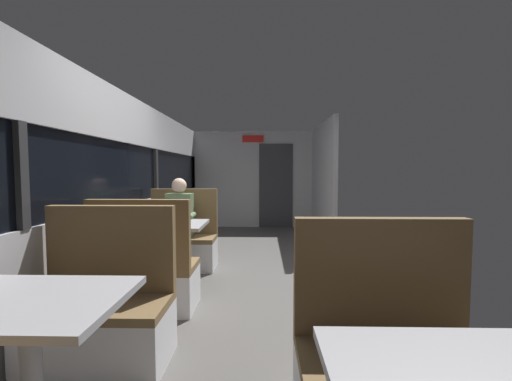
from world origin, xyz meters
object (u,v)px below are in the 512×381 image
Objects in this scene: bench_mid_window_facing_end at (146,277)px; seated_passenger at (180,230)px; bench_front_aisle_facing_entry at (390,373)px; bench_near_window_facing_entry at (102,316)px; dining_table_mid_window at (167,232)px; dining_table_near_window at (29,319)px; coffee_cup_primary at (162,218)px; bench_mid_window_facing_entry at (182,244)px.

bench_mid_window_facing_end is 0.87× the size of seated_passenger.
bench_near_window_facing_entry is at bearing 161.47° from bench_front_aisle_facing_entry.
bench_mid_window_facing_end reaches higher than dining_table_mid_window.
bench_mid_window_facing_end and bench_front_aisle_facing_entry have the same top height.
bench_mid_window_facing_end is 2.31m from bench_front_aisle_facing_entry.
bench_front_aisle_facing_entry is 0.87× the size of seated_passenger.
dining_table_near_window is 0.82× the size of bench_near_window_facing_entry.
bench_front_aisle_facing_entry is 3.01m from coffee_cup_primary.
coffee_cup_primary is (-0.10, -0.55, 0.46)m from bench_mid_window_facing_entry.
bench_front_aisle_facing_entry is at bearing -57.24° from seated_passenger.
dining_table_mid_window is at bearing 90.00° from dining_table_near_window.
dining_table_near_window is 10.00× the size of coffee_cup_primary.
dining_table_near_window is 1.00× the size of dining_table_mid_window.
dining_table_mid_window is 2.82m from bench_front_aisle_facing_entry.
bench_near_window_facing_entry is at bearing -86.68° from coffee_cup_primary.
seated_passenger reaches higher than bench_mid_window_facing_entry.
seated_passenger reaches higher than coffee_cup_primary.
bench_near_window_facing_entry is at bearing -90.00° from dining_table_mid_window.
seated_passenger is at bearing 90.00° from dining_table_near_window.
bench_front_aisle_facing_entry is at bearing -50.28° from dining_table_mid_window.
bench_mid_window_facing_entry and bench_front_aisle_facing_entry have the same top height.
bench_mid_window_facing_end is at bearing 140.89° from bench_front_aisle_facing_entry.
dining_table_mid_window is at bearing -56.09° from coffee_cup_primary.
bench_mid_window_facing_end and bench_mid_window_facing_entry have the same top height.
dining_table_near_window is 2.41m from coffee_cup_primary.
bench_near_window_facing_entry and bench_front_aisle_facing_entry have the same top height.
dining_table_near_window is 0.71× the size of seated_passenger.
bench_mid_window_facing_end is 0.97m from coffee_cup_primary.
bench_near_window_facing_entry is at bearing 90.00° from dining_table_near_window.
coffee_cup_primary is at bearing -101.62° from seated_passenger.
coffee_cup_primary reaches higher than dining_table_mid_window.
seated_passenger is at bearing 90.00° from bench_mid_window_facing_end.
dining_table_near_window is 0.77m from bench_near_window_facing_entry.
bench_front_aisle_facing_entry is (1.79, 0.10, -0.31)m from dining_table_near_window.
bench_front_aisle_facing_entry reaches higher than coffee_cup_primary.
dining_table_near_window is at bearing -87.65° from coffee_cup_primary.
bench_near_window_facing_entry is 1.76m from coffee_cup_primary.
bench_near_window_facing_entry reaches higher than dining_table_mid_window.
dining_table_mid_window is (0.00, 2.25, 0.00)m from dining_table_near_window.
bench_mid_window_facing_end is at bearing -90.00° from bench_mid_window_facing_entry.
bench_near_window_facing_entry reaches higher than dining_table_near_window.
bench_near_window_facing_entry is 1.59m from dining_table_mid_window.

